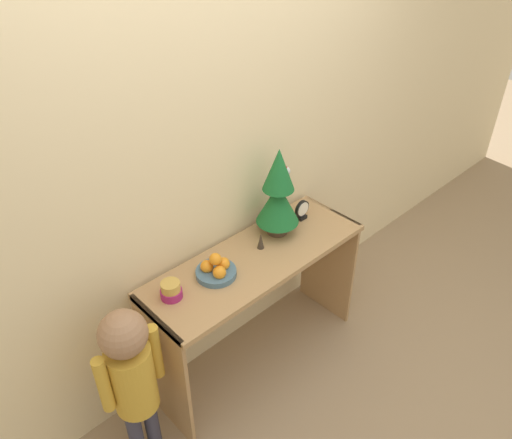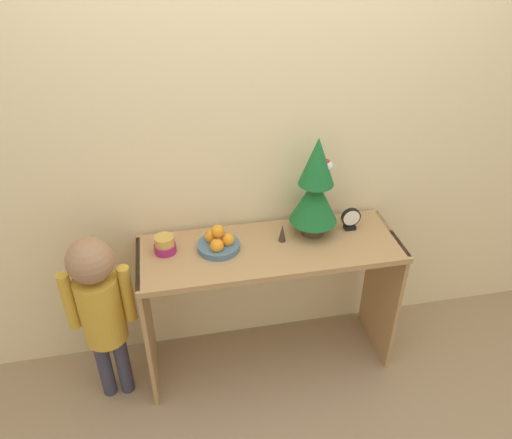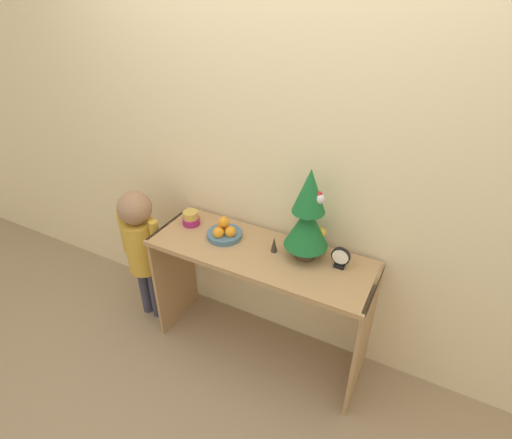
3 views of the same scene
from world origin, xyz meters
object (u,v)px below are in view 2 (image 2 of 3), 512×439
at_px(child_figure, 100,302).
at_px(mini_tree, 316,188).
at_px(singing_bowl, 165,245).
at_px(desk_clock, 351,219).
at_px(fruit_bowl, 219,243).
at_px(figurine, 282,233).

bearing_deg(child_figure, mini_tree, 7.88).
height_order(singing_bowl, child_figure, child_figure).
relative_size(mini_tree, singing_bowl, 4.93).
distance_m(singing_bowl, desk_clock, 0.92).
relative_size(fruit_bowl, child_figure, 0.21).
xyz_separation_m(fruit_bowl, desk_clock, (0.67, 0.04, 0.02)).
bearing_deg(figurine, child_figure, -173.30).
bearing_deg(figurine, singing_bowl, 178.06).
distance_m(fruit_bowl, figurine, 0.31).
xyz_separation_m(mini_tree, figurine, (-0.17, -0.04, -0.21)).
xyz_separation_m(desk_clock, child_figure, (-1.25, -0.14, -0.21)).
distance_m(fruit_bowl, desk_clock, 0.67).
bearing_deg(singing_bowl, fruit_bowl, -6.09).
xyz_separation_m(singing_bowl, figurine, (0.56, -0.02, 0.01)).
relative_size(mini_tree, fruit_bowl, 2.53).
height_order(fruit_bowl, singing_bowl, fruit_bowl).
bearing_deg(desk_clock, child_figure, -173.66).
height_order(fruit_bowl, child_figure, child_figure).
distance_m(desk_clock, figurine, 0.36).
relative_size(desk_clock, figurine, 1.29).
bearing_deg(figurine, desk_clock, 5.43).
height_order(fruit_bowl, figurine, fruit_bowl).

